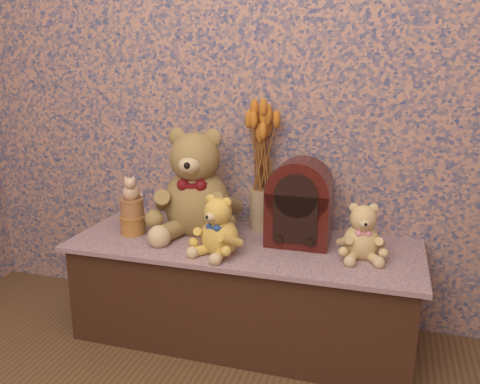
# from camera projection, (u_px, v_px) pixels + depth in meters

# --- Properties ---
(display_shelf) EXTENTS (1.50, 0.57, 0.45)m
(display_shelf) POSITION_uv_depth(u_px,v_px,m) (243.00, 290.00, 2.18)
(display_shelf) COLOR #3B4B79
(display_shelf) RESTS_ON ground
(teddy_large) EXTENTS (0.47, 0.53, 0.51)m
(teddy_large) POSITION_uv_depth(u_px,v_px,m) (197.00, 177.00, 2.21)
(teddy_large) COLOR olive
(teddy_large) RESTS_ON display_shelf
(teddy_medium) EXTENTS (0.28, 0.30, 0.26)m
(teddy_medium) POSITION_uv_depth(u_px,v_px,m) (220.00, 222.00, 1.98)
(teddy_medium) COLOR gold
(teddy_medium) RESTS_ON display_shelf
(teddy_small) EXTENTS (0.23, 0.26, 0.24)m
(teddy_small) POSITION_uv_depth(u_px,v_px,m) (362.00, 228.00, 1.94)
(teddy_small) COLOR tan
(teddy_small) RESTS_ON display_shelf
(cathedral_radio) EXTENTS (0.27, 0.19, 0.37)m
(cathedral_radio) POSITION_uv_depth(u_px,v_px,m) (299.00, 202.00, 2.08)
(cathedral_radio) COLOR #390F0A
(cathedral_radio) RESTS_ON display_shelf
(ceramic_vase) EXTENTS (0.12, 0.12, 0.19)m
(ceramic_vase) POSITION_uv_depth(u_px,v_px,m) (262.00, 209.00, 2.28)
(ceramic_vase) COLOR tan
(ceramic_vase) RESTS_ON display_shelf
(dried_stalks) EXTENTS (0.28, 0.28, 0.46)m
(dried_stalks) POSITION_uv_depth(u_px,v_px,m) (263.00, 140.00, 2.19)
(dried_stalks) COLOR orange
(dried_stalks) RESTS_ON ceramic_vase
(biscuit_tin_lower) EXTENTS (0.15, 0.15, 0.08)m
(biscuit_tin_lower) POSITION_uv_depth(u_px,v_px,m) (133.00, 225.00, 2.23)
(biscuit_tin_lower) COLOR gold
(biscuit_tin_lower) RESTS_ON display_shelf
(biscuit_tin_upper) EXTENTS (0.12, 0.12, 0.08)m
(biscuit_tin_upper) POSITION_uv_depth(u_px,v_px,m) (132.00, 208.00, 2.21)
(biscuit_tin_upper) COLOR tan
(biscuit_tin_upper) RESTS_ON biscuit_tin_lower
(cat_figurine) EXTENTS (0.12, 0.12, 0.12)m
(cat_figurine) POSITION_uv_depth(u_px,v_px,m) (131.00, 186.00, 2.18)
(cat_figurine) COLOR silver
(cat_figurine) RESTS_ON biscuit_tin_upper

